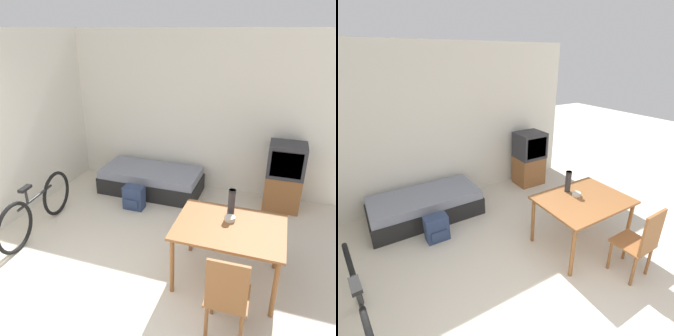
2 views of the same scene
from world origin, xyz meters
TOP-DOWN VIEW (x-y plane):
  - wall_back at (0.00, 3.65)m, footprint 5.21×0.06m
  - wall_left at (-2.13, 1.81)m, footprint 0.06×4.62m
  - daybed at (-0.51, 3.12)m, footprint 1.74×0.83m
  - tv at (1.68, 3.27)m, footprint 0.55×0.48m
  - dining_table at (1.14, 1.33)m, footprint 1.17×0.89m
  - wooden_chair at (1.26, 0.54)m, footprint 0.40×0.40m
  - bicycle at (-1.56, 1.46)m, footprint 0.21×1.65m
  - thermos_flask at (1.10, 1.60)m, footprint 0.08×0.08m
  - mate_bowl at (1.12, 1.45)m, footprint 0.12×0.12m
  - backpack at (-0.54, 2.46)m, footprint 0.32×0.23m

SIDE VIEW (x-z plane):
  - backpack at x=-0.54m, z-range 0.00..0.38m
  - daybed at x=-0.51m, z-range 0.00..0.42m
  - bicycle at x=-1.56m, z-range -0.03..0.73m
  - wooden_chair at x=1.26m, z-range 0.05..0.99m
  - tv at x=1.68m, z-range 0.01..1.10m
  - dining_table at x=1.14m, z-range 0.28..1.00m
  - mate_bowl at x=1.12m, z-range 0.72..0.77m
  - thermos_flask at x=1.10m, z-range 0.73..1.04m
  - wall_back at x=0.00m, z-range 0.00..2.70m
  - wall_left at x=-2.13m, z-range 0.00..2.70m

